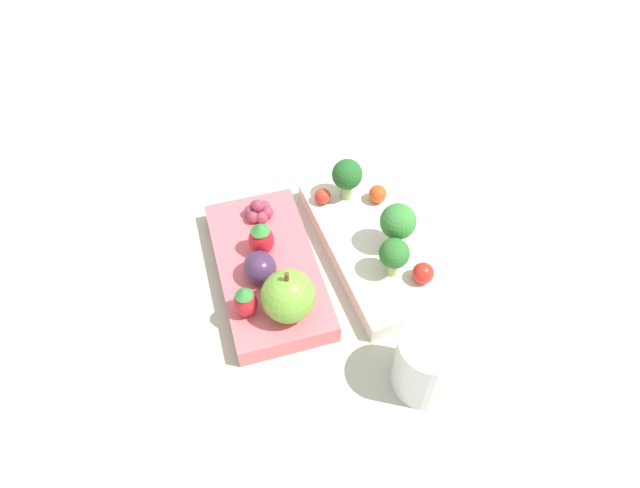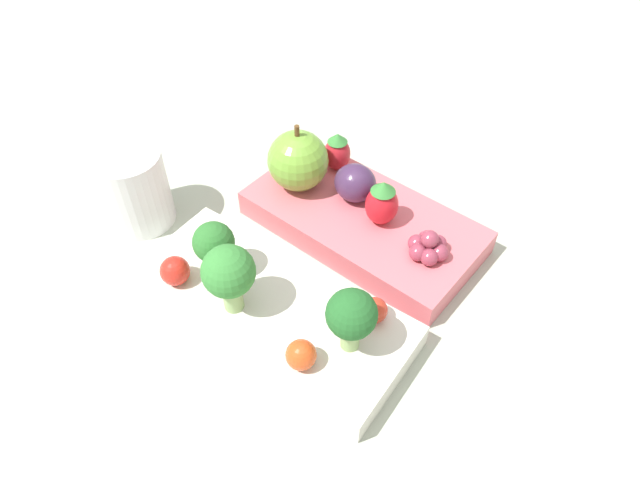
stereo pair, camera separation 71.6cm
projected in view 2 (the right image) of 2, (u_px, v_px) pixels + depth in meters
The scene contains 15 objects.
ground_plane at pixel (320, 274), 0.50m from camera, with size 4.00×4.00×0.00m, color #ADB7A3.
bento_box_savoury at pixel (271, 309), 0.46m from camera, with size 0.24×0.11×0.02m.
bento_box_fruit at pixel (363, 222), 0.52m from camera, with size 0.23×0.14×0.03m.
broccoli_floret_0 at pixel (351, 316), 0.39m from camera, with size 0.04×0.04×0.06m.
broccoli_floret_1 at pixel (229, 273), 0.41m from camera, with size 0.04×0.04×0.06m.
broccoli_floret_2 at pixel (214, 244), 0.44m from camera, with size 0.03×0.03×0.05m.
cherry_tomato_0 at pixel (301, 355), 0.40m from camera, with size 0.02×0.02×0.02m.
cherry_tomato_1 at pixel (175, 271), 0.45m from camera, with size 0.02×0.02×0.02m.
cherry_tomato_2 at pixel (374, 310), 0.43m from camera, with size 0.02×0.02×0.02m.
apple at pixel (298, 161), 0.52m from camera, with size 0.06×0.06×0.07m.
strawberry_0 at pixel (337, 152), 0.54m from camera, with size 0.03×0.03×0.04m.
strawberry_1 at pixel (382, 203), 0.49m from camera, with size 0.03×0.03×0.04m.
plum at pixel (355, 183), 0.51m from camera, with size 0.04×0.04×0.03m.
grape_cluster at pixel (428, 247), 0.47m from camera, with size 0.04×0.03×0.03m.
drinking_cup at pixel (134, 188), 0.52m from camera, with size 0.06×0.06×0.07m.
Camera 2 is at (-0.17, 0.27, 0.38)m, focal length 32.00 mm.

